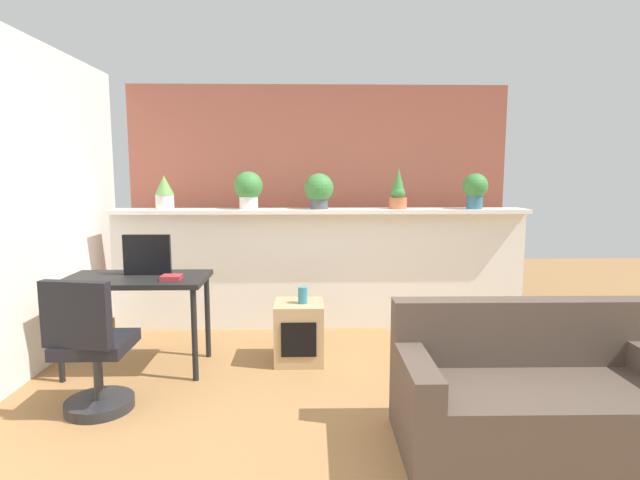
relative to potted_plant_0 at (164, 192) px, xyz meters
name	(u,v)px	position (x,y,z in m)	size (l,w,h in m)	color
ground_plane	(328,421)	(1.51, -1.95, -1.38)	(12.00, 12.00, 0.00)	#9E7042
divider_wall	(320,270)	(1.51, 0.05, -0.79)	(4.10, 0.16, 1.17)	white
plant_shelf	(320,211)	(1.51, 0.01, -0.19)	(4.10, 0.35, 0.04)	white
brick_wall_behind	(318,201)	(1.51, 0.65, -0.13)	(4.10, 0.10, 2.50)	#9E5442
potted_plant_0	(164,192)	(0.00, 0.00, 0.00)	(0.18, 0.18, 0.33)	silver
potted_plant_1	(248,188)	(0.81, 0.02, 0.03)	(0.28, 0.28, 0.37)	silver
potted_plant_2	(319,190)	(1.51, 0.02, 0.02)	(0.29, 0.29, 0.35)	#4C4C51
potted_plant_3	(398,192)	(2.29, 0.01, 0.00)	(0.18, 0.18, 0.41)	#C66B42
potted_plant_4	(475,189)	(3.04, -0.02, 0.03)	(0.25, 0.25, 0.35)	#386B84
desk	(136,287)	(0.04, -1.03, -0.71)	(1.10, 0.60, 0.75)	black
tv_monitor	(147,255)	(0.11, -0.95, -0.46)	(0.37, 0.04, 0.32)	black
office_chair	(92,356)	(-0.01, -1.80, -0.99)	(0.48, 0.48, 0.91)	#262628
side_cube_shelf	(299,332)	(1.32, -0.91, -1.13)	(0.40, 0.41, 0.50)	tan
vase_on_shelf	(303,295)	(1.35, -0.92, -0.81)	(0.08, 0.08, 0.14)	teal
book_on_desk	(172,277)	(0.35, -1.15, -0.61)	(0.15, 0.13, 0.04)	#B22D33
couch	(535,399)	(2.68, -2.26, -1.09)	(1.57, 0.77, 0.80)	brown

